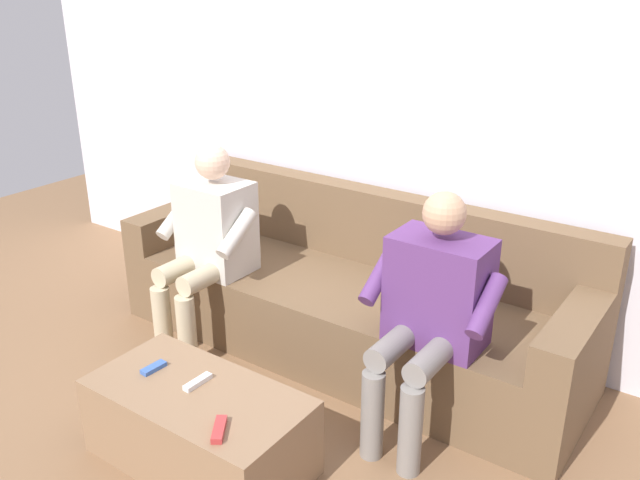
# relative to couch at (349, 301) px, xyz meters

# --- Properties ---
(ground_plane) EXTENTS (8.00, 8.00, 0.00)m
(ground_plane) POSITION_rel_couch_xyz_m (0.00, 0.72, -0.28)
(ground_plane) COLOR #846042
(back_wall) EXTENTS (5.58, 0.06, 2.67)m
(back_wall) POSITION_rel_couch_xyz_m (0.00, -0.45, 1.06)
(back_wall) COLOR silver
(back_wall) RESTS_ON ground
(couch) EXTENTS (2.56, 0.80, 0.83)m
(couch) POSITION_rel_couch_xyz_m (0.00, 0.00, 0.00)
(couch) COLOR brown
(couch) RESTS_ON ground
(coffee_table) EXTENTS (0.93, 0.48, 0.36)m
(coffee_table) POSITION_rel_couch_xyz_m (0.00, 1.15, -0.10)
(coffee_table) COLOR #8C6B4C
(coffee_table) RESTS_ON ground
(person_left_seated) EXTENTS (0.57, 0.56, 1.11)m
(person_left_seated) POSITION_rel_couch_xyz_m (-0.66, 0.38, 0.34)
(person_left_seated) COLOR #5B3370
(person_left_seated) RESTS_ON ground
(person_right_seated) EXTENTS (0.51, 0.55, 1.11)m
(person_right_seated) POSITION_rel_couch_xyz_m (0.66, 0.36, 0.34)
(person_right_seated) COLOR beige
(person_right_seated) RESTS_ON ground
(remote_white) EXTENTS (0.04, 0.14, 0.02)m
(remote_white) POSITION_rel_couch_xyz_m (0.03, 1.11, 0.09)
(remote_white) COLOR white
(remote_white) RESTS_ON coffee_table
(remote_blue) EXTENTS (0.05, 0.12, 0.02)m
(remote_blue) POSITION_rel_couch_xyz_m (0.26, 1.14, 0.09)
(remote_blue) COLOR #3860B7
(remote_blue) RESTS_ON coffee_table
(remote_red) EXTENTS (0.12, 0.14, 0.02)m
(remote_red) POSITION_rel_couch_xyz_m (-0.26, 1.29, 0.09)
(remote_red) COLOR #B73333
(remote_red) RESTS_ON coffee_table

